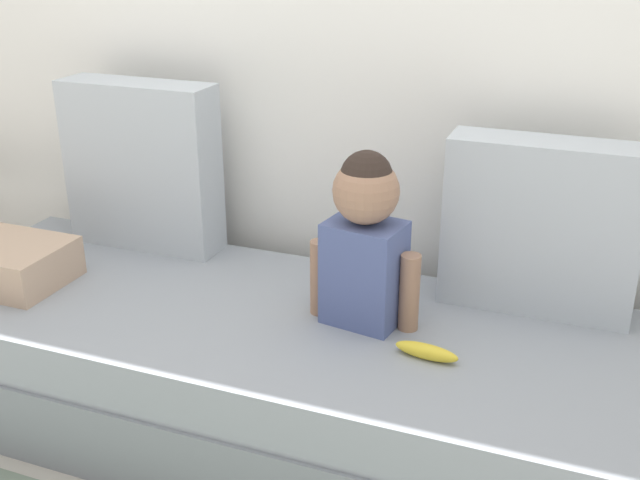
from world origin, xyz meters
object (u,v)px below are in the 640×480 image
at_px(couch, 286,375).
at_px(throw_pillow_right, 541,227).
at_px(throw_pillow_left, 143,166).
at_px(toddler, 365,236).
at_px(banana, 426,351).
at_px(folded_blanket, 3,262).

relative_size(couch, throw_pillow_right, 4.43).
bearing_deg(throw_pillow_left, toddler, -16.73).
bearing_deg(banana, throw_pillow_left, 159.91).
bearing_deg(throw_pillow_right, banana, -118.73).
distance_m(banana, folded_blanket, 1.35).
xyz_separation_m(throw_pillow_left, toddler, (0.87, -0.26, -0.03)).
bearing_deg(folded_blanket, throw_pillow_left, 58.75).
distance_m(couch, banana, 0.49).
distance_m(throw_pillow_right, toddler, 0.51).
relative_size(throw_pillow_left, banana, 3.32).
height_order(toddler, banana, toddler).
height_order(throw_pillow_left, toddler, throw_pillow_left).
distance_m(throw_pillow_left, folded_blanket, 0.54).
distance_m(throw_pillow_left, toddler, 0.91).
xyz_separation_m(banana, folded_blanket, (-1.34, -0.02, 0.04)).
relative_size(throw_pillow_right, folded_blanket, 1.34).
distance_m(throw_pillow_right, banana, 0.51).
relative_size(couch, banana, 13.99).
bearing_deg(throw_pillow_right, folded_blanket, -164.95).
bearing_deg(toddler, couch, -166.21).
relative_size(banana, folded_blanket, 0.42).
relative_size(toddler, folded_blanket, 1.24).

